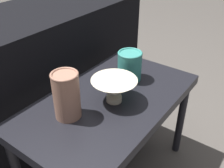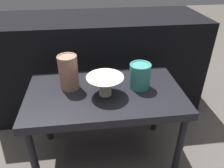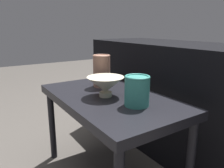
# 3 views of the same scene
# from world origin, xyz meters

# --- Properties ---
(ground_plane) EXTENTS (8.00, 8.00, 0.00)m
(ground_plane) POSITION_xyz_m (0.00, 0.00, 0.00)
(ground_plane) COLOR #4C4742
(table) EXTENTS (0.77, 0.44, 0.46)m
(table) POSITION_xyz_m (0.00, 0.00, 0.41)
(table) COLOR black
(table) RESTS_ON ground_plane
(couch_backdrop) EXTENTS (1.44, 0.50, 0.69)m
(couch_backdrop) POSITION_xyz_m (0.00, 0.55, 0.34)
(couch_backdrop) COLOR black
(couch_backdrop) RESTS_ON ground_plane
(bowl) EXTENTS (0.18, 0.18, 0.10)m
(bowl) POSITION_xyz_m (0.00, -0.02, 0.52)
(bowl) COLOR beige
(bowl) RESTS_ON table
(vase_textured_left) EXTENTS (0.10, 0.10, 0.18)m
(vase_textured_left) POSITION_xyz_m (-0.17, 0.06, 0.55)
(vase_textured_left) COLOR #996B56
(vase_textured_left) RESTS_ON table
(vase_colorful_right) EXTENTS (0.11, 0.11, 0.13)m
(vase_colorful_right) POSITION_xyz_m (0.18, 0.02, 0.53)
(vase_colorful_right) COLOR teal
(vase_colorful_right) RESTS_ON table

